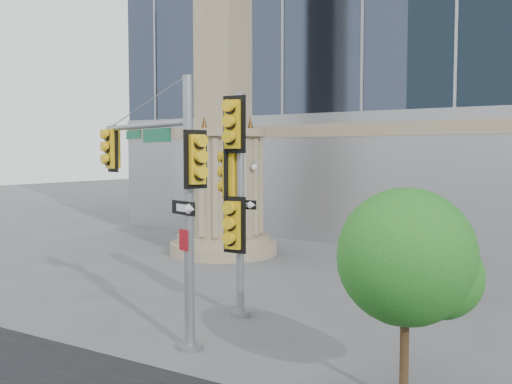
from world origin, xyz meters
The scene contains 5 objects.
ground centered at (0.00, 0.00, 0.00)m, with size 120.00×120.00×0.00m, color #545456.
monument centered at (-6.00, 9.00, 5.52)m, with size 4.40×4.40×16.60m.
main_signal_pole centered at (-1.01, -0.50, 3.54)m, with size 4.24×1.90×5.72m.
secondary_signal_pole centered at (-0.54, 1.63, 3.30)m, with size 0.96×0.72×5.62m.
street_tree centered at (4.65, -1.12, 2.36)m, with size 2.30×2.24×3.58m.
Camera 1 is at (7.29, -10.17, 4.11)m, focal length 40.00 mm.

